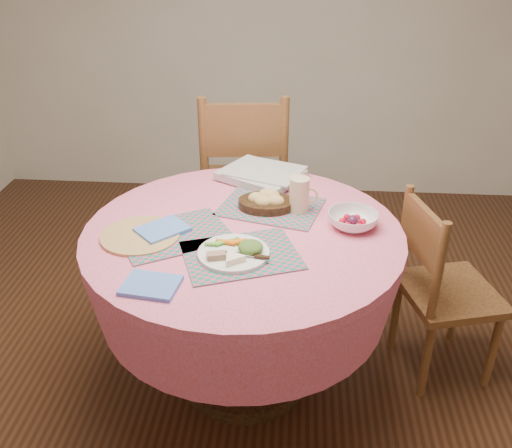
# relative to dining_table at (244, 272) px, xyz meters

# --- Properties ---
(ground) EXTENTS (4.00, 4.00, 0.00)m
(ground) POSITION_rel_dining_table_xyz_m (0.00, 0.00, -0.56)
(ground) COLOR #331C0F
(ground) RESTS_ON ground
(dining_table) EXTENTS (1.24, 1.24, 0.75)m
(dining_table) POSITION_rel_dining_table_xyz_m (0.00, 0.00, 0.00)
(dining_table) COLOR pink
(dining_table) RESTS_ON ground
(chair_right) EXTENTS (0.46, 0.48, 0.85)m
(chair_right) POSITION_rel_dining_table_xyz_m (0.82, 0.13, -0.11)
(chair_right) COLOR brown
(chair_right) RESTS_ON ground
(chair_back) EXTENTS (0.53, 0.51, 1.05)m
(chair_back) POSITION_rel_dining_table_xyz_m (-0.08, 0.90, -0.01)
(chair_back) COLOR brown
(chair_back) RESTS_ON ground
(placemat_front) EXTENTS (0.48, 0.42, 0.01)m
(placemat_front) POSITION_rel_dining_table_xyz_m (0.01, -0.19, 0.20)
(placemat_front) COLOR #15766C
(placemat_front) RESTS_ON dining_table
(placemat_left) EXTENTS (0.50, 0.46, 0.01)m
(placemat_left) POSITION_rel_dining_table_xyz_m (-0.25, -0.06, 0.20)
(placemat_left) COLOR #15766C
(placemat_left) RESTS_ON dining_table
(placemat_back) EXTENTS (0.46, 0.39, 0.01)m
(placemat_back) POSITION_rel_dining_table_xyz_m (0.10, 0.20, 0.20)
(placemat_back) COLOR #15766C
(placemat_back) RESTS_ON dining_table
(wicker_trivet) EXTENTS (0.30, 0.30, 0.01)m
(wicker_trivet) POSITION_rel_dining_table_xyz_m (-0.38, -0.08, 0.20)
(wicker_trivet) COLOR #AB704A
(wicker_trivet) RESTS_ON dining_table
(napkin_near) EXTENTS (0.20, 0.16, 0.01)m
(napkin_near) POSITION_rel_dining_table_xyz_m (-0.26, -0.40, 0.20)
(napkin_near) COLOR #5683DE
(napkin_near) RESTS_ON dining_table
(napkin_far) EXTENTS (0.23, 0.23, 0.01)m
(napkin_far) POSITION_rel_dining_table_xyz_m (-0.30, -0.04, 0.21)
(napkin_far) COLOR #5683DE
(napkin_far) RESTS_ON placemat_left
(dinner_plate) EXTENTS (0.26, 0.26, 0.05)m
(dinner_plate) POSITION_rel_dining_table_xyz_m (-0.01, -0.20, 0.22)
(dinner_plate) COLOR white
(dinner_plate) RESTS_ON placemat_front
(bread_bowl) EXTENTS (0.23, 0.23, 0.08)m
(bread_bowl) POSITION_rel_dining_table_xyz_m (0.08, 0.19, 0.23)
(bread_bowl) COLOR black
(bread_bowl) RESTS_ON placemat_back
(latte_mug) EXTENTS (0.12, 0.08, 0.14)m
(latte_mug) POSITION_rel_dining_table_xyz_m (0.21, 0.17, 0.27)
(latte_mug) COLOR beige
(latte_mug) RESTS_ON placemat_back
(fruit_bowl) EXTENTS (0.22, 0.22, 0.06)m
(fruit_bowl) POSITION_rel_dining_table_xyz_m (0.42, 0.06, 0.22)
(fruit_bowl) COLOR white
(fruit_bowl) RESTS_ON dining_table
(newspaper_stack) EXTENTS (0.43, 0.40, 0.04)m
(newspaper_stack) POSITION_rel_dining_table_xyz_m (0.04, 0.48, 0.22)
(newspaper_stack) COLOR silver
(newspaper_stack) RESTS_ON dining_table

